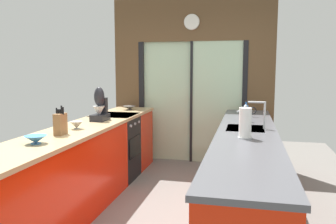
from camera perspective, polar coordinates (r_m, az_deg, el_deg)
The scene contains 14 objects.
ground_plane at distance 4.34m, azimuth -0.09°, elevation -14.22°, with size 5.04×7.60×0.02m, color slate.
back_wall_unit at distance 5.81m, azimuth 3.90°, elevation 6.71°, with size 2.64×0.12×2.70m.
left_counter_run at distance 4.07m, azimuth -14.36°, elevation -8.88°, with size 0.62×3.80×0.92m.
right_counter_run at distance 3.81m, azimuth 12.54°, elevation -9.99°, with size 0.62×3.80×0.92m.
sink_faucet at distance 3.92m, azimuth 15.02°, elevation 0.19°, with size 0.19×0.02×0.30m.
oven_range at distance 5.06m, azimuth -8.55°, elevation -5.65°, with size 0.60×0.60×0.92m.
mixing_bowl_near at distance 3.27m, azimuth -20.74°, elevation -4.19°, with size 0.20×0.20×0.07m.
mixing_bowl_mid at distance 3.91m, azimuth -14.66°, elevation -2.05°, with size 0.14×0.14×0.08m.
mixing_bowl_far at distance 5.49m, azimuth -6.31°, elevation 0.70°, with size 0.21×0.21×0.06m.
knife_block at distance 3.61m, azimuth -17.12°, elevation -1.84°, with size 0.09×0.14×0.29m.
stand_mixer at distance 4.45m, azimuth -11.02°, elevation 0.70°, with size 0.17×0.27×0.42m.
kettle at distance 4.81m, azimuth 12.59°, elevation 0.16°, with size 0.26×0.18×0.18m.
soap_bottle at distance 4.39m, azimuth 12.55°, elevation -0.14°, with size 0.05×0.05×0.25m.
paper_towel_roll at distance 3.36m, azimuth 12.45°, elevation -1.78°, with size 0.13×0.13×0.32m.
Camera 1 is at (0.90, -3.34, 1.59)m, focal length 37.44 mm.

